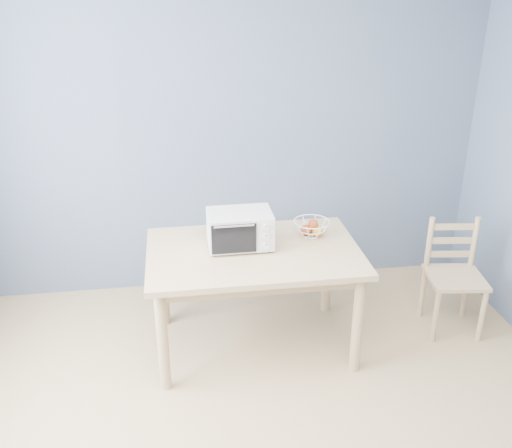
{
  "coord_description": "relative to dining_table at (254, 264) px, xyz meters",
  "views": [
    {
      "loc": [
        -0.42,
        -2.02,
        2.44
      ],
      "look_at": [
        0.08,
        1.32,
        0.93
      ],
      "focal_mm": 40.0,
      "sensor_mm": 36.0,
      "label": 1
    }
  ],
  "objects": [
    {
      "name": "toaster_oven",
      "position": [
        -0.1,
        0.07,
        0.23
      ],
      "size": [
        0.42,
        0.31,
        0.25
      ],
      "rotation": [
        0.0,
        0.0,
        0.01
      ],
      "color": "beige",
      "rests_on": "dining_table"
    },
    {
      "name": "dining_table",
      "position": [
        0.0,
        0.0,
        0.0
      ],
      "size": [
        1.4,
        0.9,
        0.75
      ],
      "color": "tan",
      "rests_on": "ground"
    },
    {
      "name": "fruit_basket",
      "position": [
        0.43,
        0.16,
        0.17
      ],
      "size": [
        0.32,
        0.32,
        0.13
      ],
      "rotation": [
        0.0,
        0.0,
        0.32
      ],
      "color": "white",
      "rests_on": "dining_table"
    },
    {
      "name": "room",
      "position": [
        -0.06,
        -1.3,
        0.65
      ],
      "size": [
        4.01,
        4.51,
        2.61
      ],
      "color": "tan",
      "rests_on": "ground"
    },
    {
      "name": "dining_chair",
      "position": [
        1.46,
        0.03,
        -0.24
      ],
      "size": [
        0.43,
        0.43,
        0.82
      ],
      "rotation": [
        0.0,
        0.0,
        -0.13
      ],
      "color": "tan",
      "rests_on": "ground"
    }
  ]
}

